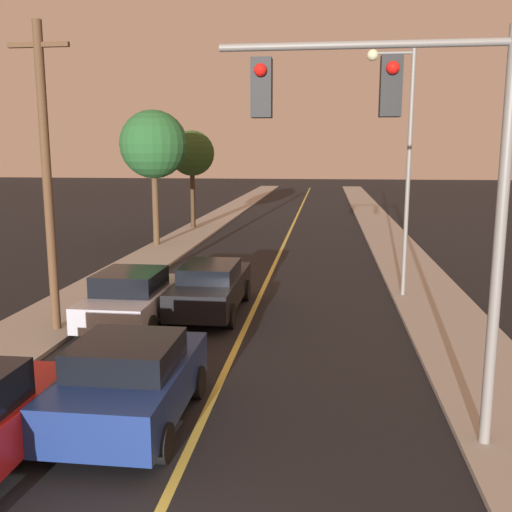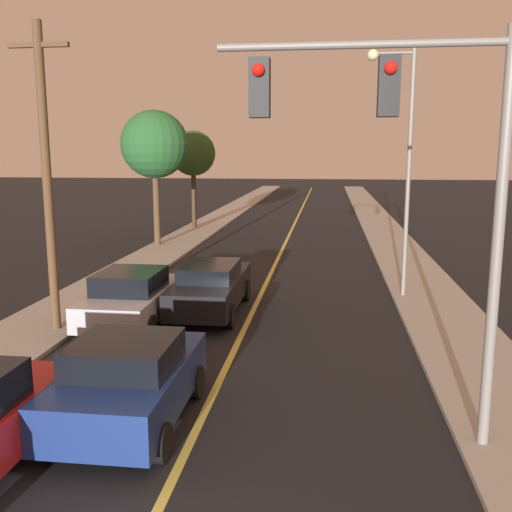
# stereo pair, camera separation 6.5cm
# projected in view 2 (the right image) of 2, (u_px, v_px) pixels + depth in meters

# --- Properties ---
(road_surface) EXTENTS (8.90, 80.00, 0.01)m
(road_surface) POSITION_uv_depth(u_px,v_px,m) (296.00, 220.00, 40.88)
(road_surface) COLOR black
(road_surface) RESTS_ON ground
(sidewalk_left) EXTENTS (2.50, 80.00, 0.12)m
(sidewalk_left) POSITION_uv_depth(u_px,v_px,m) (218.00, 219.00, 41.57)
(sidewalk_left) COLOR #9E998E
(sidewalk_left) RESTS_ON ground
(sidewalk_right) EXTENTS (2.50, 80.00, 0.12)m
(sidewalk_right) POSITION_uv_depth(u_px,v_px,m) (377.00, 221.00, 40.17)
(sidewalk_right) COLOR #9E998E
(sidewalk_right) RESTS_ON ground
(car_near_lane_front) EXTENTS (2.09, 3.92, 1.62)m
(car_near_lane_front) POSITION_uv_depth(u_px,v_px,m) (129.00, 380.00, 10.18)
(car_near_lane_front) COLOR navy
(car_near_lane_front) RESTS_ON ground
(car_near_lane_second) EXTENTS (1.91, 4.93, 1.56)m
(car_near_lane_second) POSITION_uv_depth(u_px,v_px,m) (211.00, 286.00, 17.32)
(car_near_lane_second) COLOR black
(car_near_lane_second) RESTS_ON ground
(car_outer_lane_second) EXTENTS (2.02, 4.39, 1.59)m
(car_outer_lane_second) POSITION_uv_depth(u_px,v_px,m) (132.00, 297.00, 16.09)
(car_outer_lane_second) COLOR #A5A8B2
(car_outer_lane_second) RESTS_ON ground
(traffic_signal_mast) EXTENTS (4.47, 0.42, 6.57)m
(traffic_signal_mast) POSITION_uv_depth(u_px,v_px,m) (411.00, 156.00, 8.75)
(traffic_signal_mast) COLOR slate
(traffic_signal_mast) RESTS_ON ground
(streetlamp_right) EXTENTS (1.52, 0.36, 7.93)m
(streetlamp_right) POSITION_uv_depth(u_px,v_px,m) (400.00, 144.00, 18.31)
(streetlamp_right) COLOR slate
(streetlamp_right) RESTS_ON ground
(utility_pole_left) EXTENTS (1.60, 0.24, 7.96)m
(utility_pole_left) POSITION_uv_depth(u_px,v_px,m) (47.00, 175.00, 14.79)
(utility_pole_left) COLOR #513823
(utility_pole_left) RESTS_ON ground
(tree_left_near) EXTENTS (3.41, 3.41, 6.81)m
(tree_left_near) POSITION_uv_depth(u_px,v_px,m) (154.00, 145.00, 28.68)
(tree_left_near) COLOR #4C3823
(tree_left_near) RESTS_ON ground
(tree_left_far) EXTENTS (2.80, 2.80, 6.05)m
(tree_left_far) POSITION_uv_depth(u_px,v_px,m) (193.00, 154.00, 35.56)
(tree_left_far) COLOR #3D2B1C
(tree_left_far) RESTS_ON ground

